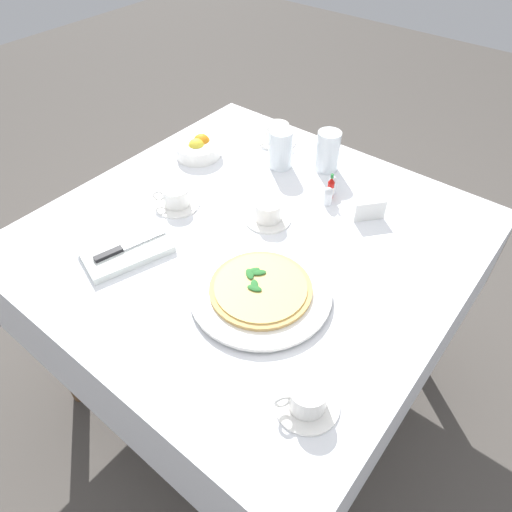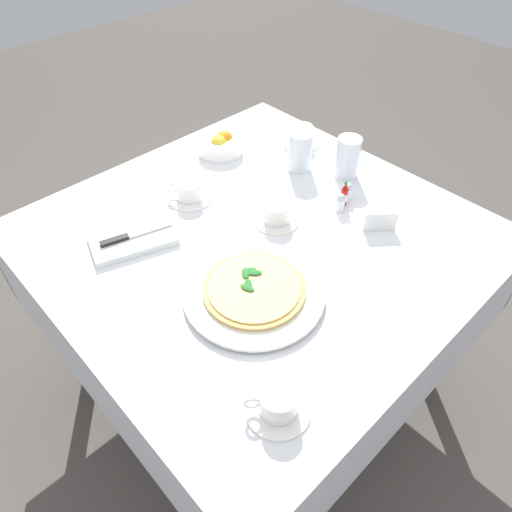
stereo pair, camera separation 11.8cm
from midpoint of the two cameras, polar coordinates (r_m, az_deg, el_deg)
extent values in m
plane|color=#4C4742|center=(1.86, 2.04, -14.76)|extent=(8.00, 8.00, 0.00)
cube|color=white|center=(1.29, 2.85, 2.44)|extent=(1.10, 1.10, 0.02)
cube|color=white|center=(1.23, 21.66, -15.45)|extent=(1.10, 0.01, 0.28)
cube|color=white|center=(1.72, -10.51, 7.45)|extent=(1.10, 0.01, 0.28)
cube|color=white|center=(1.21, -16.53, -15.01)|extent=(0.01, 1.10, 0.28)
cube|color=white|center=(1.73, 15.51, 6.88)|extent=(0.01, 1.10, 0.28)
cylinder|color=brown|center=(1.70, 24.85, -7.61)|extent=(0.06, 0.06, 0.73)
cylinder|color=brown|center=(1.67, -20.47, -6.87)|extent=(0.06, 0.06, 0.73)
cylinder|color=brown|center=(2.02, 2.34, 6.69)|extent=(0.06, 0.06, 0.73)
cylinder|color=white|center=(1.12, 2.79, -4.81)|extent=(0.20, 0.20, 0.01)
cylinder|color=white|center=(1.11, 2.80, -4.51)|extent=(0.34, 0.34, 0.01)
cylinder|color=#DBAD60|center=(1.10, 2.82, -4.16)|extent=(0.25, 0.25, 0.01)
cylinder|color=#EAC66B|center=(1.10, 2.84, -3.92)|extent=(0.22, 0.22, 0.00)
ellipsoid|color=#2D7533|center=(1.13, 2.15, -1.91)|extent=(0.04, 0.03, 0.01)
ellipsoid|color=#2D7533|center=(1.09, 2.09, -3.65)|extent=(0.04, 0.04, 0.01)
ellipsoid|color=#2D7533|center=(1.09, 2.04, -4.03)|extent=(0.03, 0.04, 0.01)
ellipsoid|color=#2D7533|center=(1.12, 1.72, -2.24)|extent=(0.04, 0.04, 0.01)
ellipsoid|color=#2D7533|center=(1.12, 2.84, -2.18)|extent=(0.04, 0.04, 0.01)
cylinder|color=white|center=(1.40, -5.62, 6.94)|extent=(0.13, 0.13, 0.01)
cylinder|color=white|center=(1.38, -5.71, 7.94)|extent=(0.08, 0.08, 0.05)
torus|color=white|center=(1.39, -7.77, 8.07)|extent=(0.03, 0.03, 0.03)
cylinder|color=black|center=(1.37, -5.78, 8.72)|extent=(0.07, 0.07, 0.00)
cylinder|color=white|center=(1.67, 7.60, 13.38)|extent=(0.13, 0.13, 0.01)
cylinder|color=white|center=(1.65, 7.71, 14.38)|extent=(0.08, 0.08, 0.06)
torus|color=white|center=(1.65, 5.93, 14.60)|extent=(0.03, 0.03, 0.03)
cylinder|color=black|center=(1.64, 7.80, 15.19)|extent=(0.07, 0.07, 0.00)
cylinder|color=white|center=(1.32, 5.00, 4.30)|extent=(0.13, 0.13, 0.01)
cylinder|color=white|center=(1.30, 5.08, 5.31)|extent=(0.08, 0.08, 0.05)
torus|color=white|center=(1.34, 5.46, 6.70)|extent=(0.03, 0.02, 0.03)
cylinder|color=black|center=(1.29, 5.14, 6.12)|extent=(0.07, 0.07, 0.00)
cylinder|color=white|center=(0.95, 6.44, -18.27)|extent=(0.13, 0.13, 0.01)
cylinder|color=white|center=(0.93, 6.59, -17.40)|extent=(0.08, 0.08, 0.05)
torus|color=white|center=(0.92, 3.40, -17.70)|extent=(0.03, 0.03, 0.03)
cylinder|color=black|center=(0.91, 6.71, -16.70)|extent=(0.07, 0.07, 0.00)
cylinder|color=white|center=(1.50, 13.39, 11.57)|extent=(0.07, 0.07, 0.13)
cylinder|color=silver|center=(1.52, 13.20, 10.62)|extent=(0.06, 0.06, 0.07)
cylinder|color=white|center=(1.51, 7.69, 12.46)|extent=(0.08, 0.08, 0.13)
cylinder|color=silver|center=(1.53, 7.59, 11.51)|extent=(0.07, 0.07, 0.07)
cube|color=white|center=(1.27, -12.24, 1.93)|extent=(0.25, 0.19, 0.02)
cube|color=silver|center=(1.27, -10.22, 3.09)|extent=(0.12, 0.05, 0.01)
cube|color=black|center=(1.26, -14.36, 1.75)|extent=(0.08, 0.04, 0.01)
cylinder|color=white|center=(1.60, -2.24, 13.21)|extent=(0.15, 0.15, 0.04)
sphere|color=orange|center=(1.61, -1.73, 13.95)|extent=(0.06, 0.06, 0.06)
sphere|color=yellow|center=(1.59, -2.43, 13.50)|extent=(0.06, 0.06, 0.06)
cylinder|color=#B7140F|center=(1.40, 13.10, 6.94)|extent=(0.02, 0.02, 0.05)
cylinder|color=white|center=(1.40, 13.10, 6.94)|extent=(0.02, 0.02, 0.02)
cone|color=#B7140F|center=(1.38, 13.34, 8.12)|extent=(0.02, 0.02, 0.02)
cylinder|color=#1E722D|center=(1.37, 13.43, 8.59)|extent=(0.01, 0.01, 0.01)
cylinder|color=white|center=(1.42, 13.41, 7.33)|extent=(0.03, 0.03, 0.04)
cylinder|color=white|center=(1.43, 13.37, 7.14)|extent=(0.02, 0.02, 0.03)
sphere|color=silver|center=(1.41, 13.57, 8.11)|extent=(0.02, 0.02, 0.02)
cylinder|color=white|center=(1.38, 12.68, 6.04)|extent=(0.03, 0.03, 0.04)
cylinder|color=#38332D|center=(1.38, 12.65, 5.84)|extent=(0.02, 0.02, 0.03)
sphere|color=silver|center=(1.36, 12.84, 6.83)|extent=(0.02, 0.02, 0.02)
cube|color=white|center=(1.33, 17.48, 3.82)|extent=(0.07, 0.06, 0.06)
camera|label=1|loc=(0.06, -87.13, 2.77)|focal=32.77mm
camera|label=2|loc=(0.06, 92.87, -2.77)|focal=32.77mm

